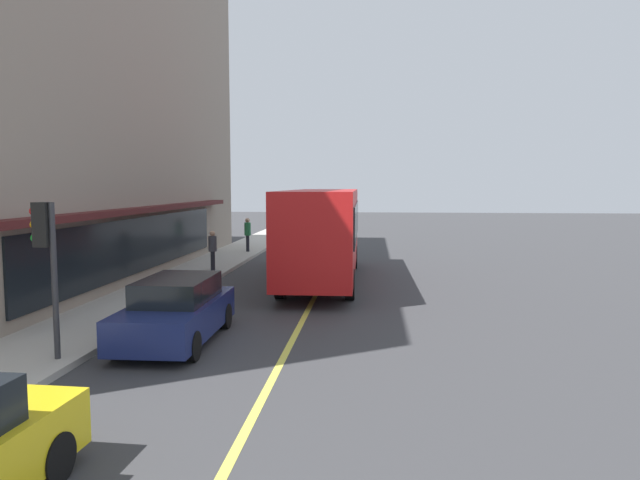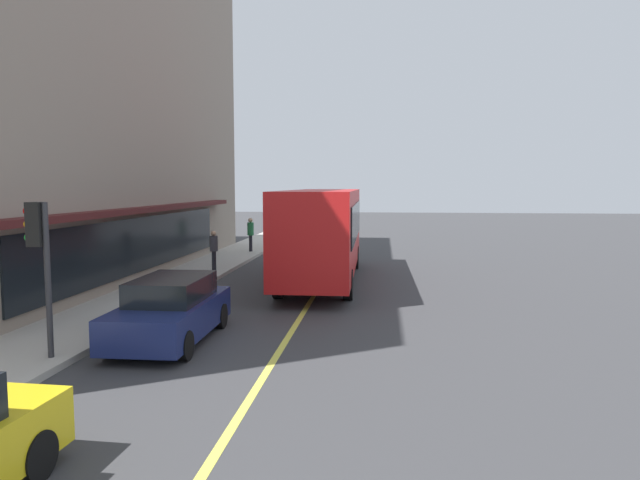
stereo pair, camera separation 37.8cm
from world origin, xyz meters
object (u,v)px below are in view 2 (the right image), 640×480
Objects in this scene: bus at (323,230)px; pedestrian_at_corner at (251,231)px; pedestrian_by_curb at (214,247)px; traffic_light at (39,242)px; car_navy at (171,310)px.

bus is 9.69m from pedestrian_at_corner.
pedestrian_at_corner is at bearing 0.22° from pedestrian_by_curb.
bus is 6.75× the size of pedestrian_by_curb.
traffic_light reaches higher than pedestrian_at_corner.
traffic_light is at bearing 156.92° from bus.
car_navy is at bearing -44.92° from traffic_light.
pedestrian_at_corner is (6.96, 0.03, 0.09)m from pedestrian_by_curb.
car_navy is at bearing -173.27° from pedestrian_at_corner.
bus is 3.49× the size of traffic_light.
pedestrian_by_curb is at bearing 72.89° from bus.
car_navy is at bearing -169.02° from pedestrian_by_curb.
car_navy is at bearing 163.32° from bus.
bus is 5.01m from pedestrian_by_curb.
traffic_light reaches higher than pedestrian_by_curb.
bus is at bearing -16.68° from car_navy.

